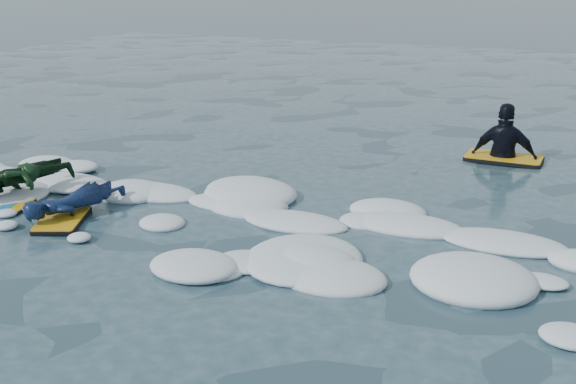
{
  "coord_description": "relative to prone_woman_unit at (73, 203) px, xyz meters",
  "views": [
    {
      "loc": [
        4.3,
        -6.34,
        3.08
      ],
      "look_at": [
        0.94,
        1.6,
        0.3
      ],
      "focal_mm": 45.0,
      "sensor_mm": 36.0,
      "label": 1
    }
  ],
  "objects": [
    {
      "name": "prone_woman_unit",
      "position": [
        0.0,
        0.0,
        0.0
      ],
      "size": [
        0.84,
        1.52,
        0.36
      ],
      "rotation": [
        0.0,
        0.0,
        1.98
      ],
      "color": "black",
      "rests_on": "ground"
    },
    {
      "name": "foam_band",
      "position": [
        1.5,
        0.57,
        -0.18
      ],
      "size": [
        12.0,
        3.1,
        0.3
      ],
      "primitive_type": null,
      "color": "white",
      "rests_on": "ground"
    },
    {
      "name": "ground",
      "position": [
        1.5,
        -0.47,
        -0.18
      ],
      "size": [
        120.0,
        120.0,
        0.0
      ],
      "primitive_type": "plane",
      "color": "#172738",
      "rests_on": "ground"
    },
    {
      "name": "waiting_rider_unit",
      "position": [
        4.64,
        4.83,
        -0.14
      ],
      "size": [
        1.21,
        0.7,
        1.79
      ],
      "rotation": [
        0.0,
        0.0,
        -0.03
      ],
      "color": "black",
      "rests_on": "ground"
    },
    {
      "name": "prone_child_unit",
      "position": [
        -1.01,
        0.28,
        0.08
      ],
      "size": [
        1.07,
        1.43,
        0.51
      ],
      "rotation": [
        0.0,
        0.0,
        1.86
      ],
      "color": "black",
      "rests_on": "ground"
    }
  ]
}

